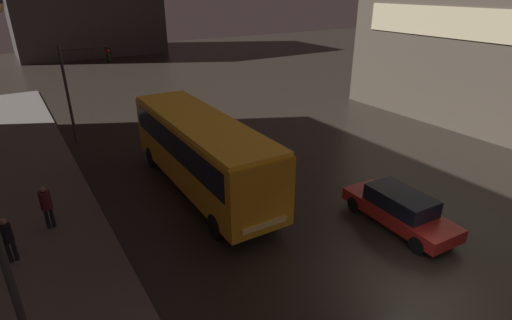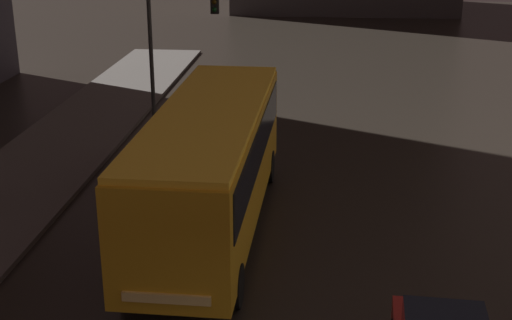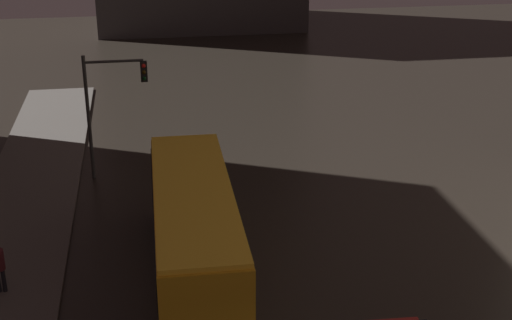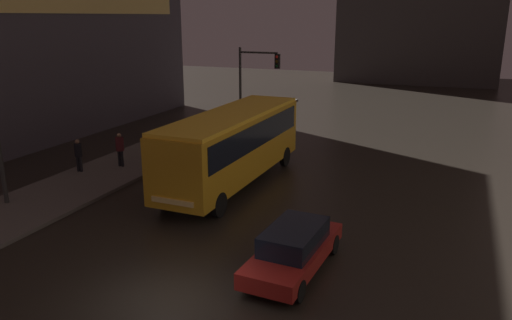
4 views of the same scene
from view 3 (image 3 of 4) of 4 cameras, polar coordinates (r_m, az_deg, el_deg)
The scene contains 3 objects.
sidewalk_left at distance 25.33m, azimuth -19.76°, elevation -9.87°, with size 4.00×48.00×0.15m.
bus_near at distance 23.76m, azimuth -4.97°, elevation -5.14°, with size 2.79×10.46×3.41m.
traffic_light_main at distance 31.97m, azimuth -11.66°, elevation 5.01°, with size 2.76×0.35×5.68m.
Camera 3 is at (-4.02, -11.29, 12.86)m, focal length 50.00 mm.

